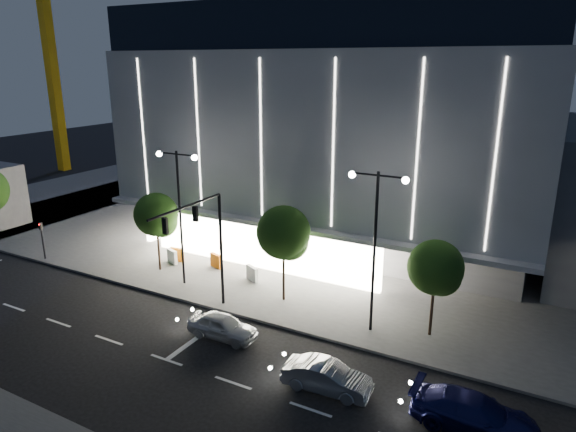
# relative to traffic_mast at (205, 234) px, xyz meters

# --- Properties ---
(ground) EXTENTS (160.00, 160.00, 0.00)m
(ground) POSITION_rel_traffic_mast_xyz_m (-1.00, -3.34, -5.03)
(ground) COLOR black
(ground) RESTS_ON ground
(sidewalk_museum) EXTENTS (70.00, 40.00, 0.15)m
(sidewalk_museum) POSITION_rel_traffic_mast_xyz_m (4.00, 20.66, -4.95)
(sidewalk_museum) COLOR #474747
(sidewalk_museum) RESTS_ON ground
(museum) EXTENTS (30.00, 25.80, 18.00)m
(museum) POSITION_rel_traffic_mast_xyz_m (1.98, 18.97, 4.25)
(museum) COLOR #4C4C51
(museum) RESTS_ON ground
(traffic_mast) EXTENTS (0.33, 5.89, 7.07)m
(traffic_mast) POSITION_rel_traffic_mast_xyz_m (0.00, 0.00, 0.00)
(traffic_mast) COLOR black
(traffic_mast) RESTS_ON ground
(street_lamp_west) EXTENTS (3.16, 0.36, 9.00)m
(street_lamp_west) POSITION_rel_traffic_mast_xyz_m (-4.00, 2.66, 0.93)
(street_lamp_west) COLOR black
(street_lamp_west) RESTS_ON ground
(street_lamp_east) EXTENTS (3.16, 0.36, 9.00)m
(street_lamp_east) POSITION_rel_traffic_mast_xyz_m (9.00, 2.66, 0.93)
(street_lamp_east) COLOR black
(street_lamp_east) RESTS_ON ground
(ped_signal_far) EXTENTS (0.22, 0.24, 3.00)m
(ped_signal_far) POSITION_rel_traffic_mast_xyz_m (-16.00, 1.16, -3.14)
(ped_signal_far) COLOR black
(ped_signal_far) RESTS_ON ground
(tower_crane) EXTENTS (32.00, 2.00, 28.50)m
(tower_crane) POSITION_rel_traffic_mast_xyz_m (-41.92, 24.66, 15.48)
(tower_crane) COLOR gold
(tower_crane) RESTS_ON ground
(tree_left) EXTENTS (3.02, 3.02, 5.72)m
(tree_left) POSITION_rel_traffic_mast_xyz_m (-6.97, 3.68, -0.99)
(tree_left) COLOR black
(tree_left) RESTS_ON ground
(tree_mid) EXTENTS (3.25, 3.25, 6.15)m
(tree_mid) POSITION_rel_traffic_mast_xyz_m (3.03, 3.68, -0.69)
(tree_mid) COLOR black
(tree_mid) RESTS_ON ground
(tree_right) EXTENTS (2.91, 2.91, 5.51)m
(tree_right) POSITION_rel_traffic_mast_xyz_m (12.03, 3.68, -1.14)
(tree_right) COLOR black
(tree_right) RESTS_ON ground
(car_lead) EXTENTS (3.96, 1.67, 1.34)m
(car_lead) POSITION_rel_traffic_mast_xyz_m (2.19, -1.68, -4.36)
(car_lead) COLOR #A9ACB1
(car_lead) RESTS_ON ground
(car_second) EXTENTS (4.15, 1.68, 1.34)m
(car_second) POSITION_rel_traffic_mast_xyz_m (9.04, -3.26, -4.36)
(car_second) COLOR #A5A9AD
(car_second) RESTS_ON ground
(car_third) EXTENTS (5.08, 2.07, 1.47)m
(car_third) POSITION_rel_traffic_mast_xyz_m (15.33, -2.80, -4.29)
(car_third) COLOR #151751
(car_third) RESTS_ON ground
(barrier_a) EXTENTS (1.12, 0.36, 1.00)m
(barrier_a) POSITION_rel_traffic_mast_xyz_m (-7.01, 5.50, -4.38)
(barrier_a) COLOR orange
(barrier_a) RESTS_ON sidewalk_museum
(barrier_b) EXTENTS (1.12, 0.62, 1.00)m
(barrier_b) POSITION_rel_traffic_mast_xyz_m (-7.06, 5.04, -4.38)
(barrier_b) COLOR white
(barrier_b) RESTS_ON sidewalk_museum
(barrier_c) EXTENTS (1.12, 0.58, 1.00)m
(barrier_c) POSITION_rel_traffic_mast_xyz_m (-3.73, 5.87, -4.38)
(barrier_c) COLOR orange
(barrier_c) RESTS_ON sidewalk_museum
(barrier_d) EXTENTS (1.11, 0.68, 1.00)m
(barrier_d) POSITION_rel_traffic_mast_xyz_m (-0.25, 5.17, -4.38)
(barrier_d) COLOR silver
(barrier_d) RESTS_ON sidewalk_museum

